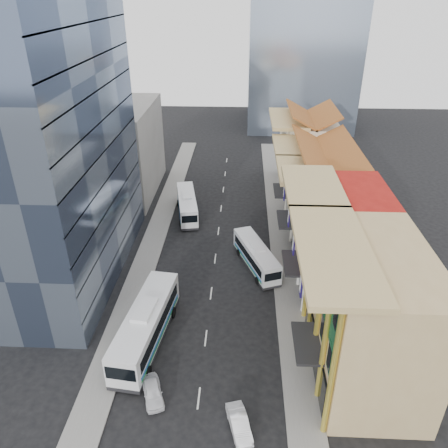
{
  "coord_description": "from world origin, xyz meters",
  "views": [
    {
      "loc": [
        3.24,
        -23.54,
        29.87
      ],
      "look_at": [
        1.15,
        20.9,
        5.55
      ],
      "focal_mm": 35.0,
      "sensor_mm": 36.0,
      "label": 1
    }
  ],
  "objects_px": {
    "shophouse_tan": "(370,315)",
    "bus_right": "(256,256)",
    "sedan_right": "(239,423)",
    "bus_left_near": "(146,325)",
    "sedan_left": "(153,392)",
    "office_tower": "(49,149)",
    "bus_left_far": "(187,204)"
  },
  "relations": [
    {
      "from": "shophouse_tan",
      "to": "bus_right",
      "type": "bearing_deg",
      "value": 120.17
    },
    {
      "from": "office_tower",
      "to": "bus_left_near",
      "type": "height_order",
      "value": "office_tower"
    },
    {
      "from": "bus_right",
      "to": "sedan_left",
      "type": "relative_size",
      "value": 2.66
    },
    {
      "from": "bus_left_near",
      "to": "sedan_left",
      "type": "distance_m",
      "value": 6.75
    },
    {
      "from": "shophouse_tan",
      "to": "bus_left_far",
      "type": "height_order",
      "value": "shophouse_tan"
    },
    {
      "from": "shophouse_tan",
      "to": "bus_left_far",
      "type": "xyz_separation_m",
      "value": [
        -18.87,
        28.71,
        -4.29
      ]
    },
    {
      "from": "bus_left_near",
      "to": "bus_right",
      "type": "relative_size",
      "value": 1.28
    },
    {
      "from": "shophouse_tan",
      "to": "bus_left_far",
      "type": "relative_size",
      "value": 1.32
    },
    {
      "from": "sedan_right",
      "to": "office_tower",
      "type": "bearing_deg",
      "value": 118.68
    },
    {
      "from": "bus_left_far",
      "to": "sedan_right",
      "type": "bearing_deg",
      "value": -87.58
    },
    {
      "from": "shophouse_tan",
      "to": "sedan_right",
      "type": "xyz_separation_m",
      "value": [
        -10.63,
        -6.68,
        -5.38
      ]
    },
    {
      "from": "bus_left_near",
      "to": "bus_right",
      "type": "height_order",
      "value": "bus_left_near"
    },
    {
      "from": "bus_right",
      "to": "sedan_left",
      "type": "xyz_separation_m",
      "value": [
        -8.8,
        -19.5,
        -0.96
      ]
    },
    {
      "from": "shophouse_tan",
      "to": "bus_right",
      "type": "distance_m",
      "value": 18.4
    },
    {
      "from": "bus_left_far",
      "to": "office_tower",
      "type": "bearing_deg",
      "value": -140.2
    },
    {
      "from": "bus_left_far",
      "to": "sedan_right",
      "type": "height_order",
      "value": "bus_left_far"
    },
    {
      "from": "bus_left_near",
      "to": "sedan_right",
      "type": "bearing_deg",
      "value": -38.32
    },
    {
      "from": "bus_left_near",
      "to": "sedan_left",
      "type": "bearing_deg",
      "value": -67.77
    },
    {
      "from": "shophouse_tan",
      "to": "sedan_right",
      "type": "relative_size",
      "value": 3.74
    },
    {
      "from": "sedan_left",
      "to": "sedan_right",
      "type": "distance_m",
      "value": 7.61
    },
    {
      "from": "office_tower",
      "to": "sedan_right",
      "type": "relative_size",
      "value": 8.01
    },
    {
      "from": "sedan_left",
      "to": "sedan_right",
      "type": "relative_size",
      "value": 0.99
    },
    {
      "from": "sedan_right",
      "to": "sedan_left",
      "type": "bearing_deg",
      "value": 143.96
    },
    {
      "from": "sedan_left",
      "to": "sedan_right",
      "type": "bearing_deg",
      "value": -40.01
    },
    {
      "from": "bus_left_near",
      "to": "sedan_left",
      "type": "xyz_separation_m",
      "value": [
        1.72,
        -6.37,
        -1.41
      ]
    },
    {
      "from": "shophouse_tan",
      "to": "sedan_right",
      "type": "height_order",
      "value": "shophouse_tan"
    },
    {
      "from": "bus_left_far",
      "to": "sedan_right",
      "type": "xyz_separation_m",
      "value": [
        8.24,
        -35.39,
        -1.09
      ]
    },
    {
      "from": "bus_left_near",
      "to": "bus_right",
      "type": "xyz_separation_m",
      "value": [
        10.52,
        13.13,
        -0.45
      ]
    },
    {
      "from": "shophouse_tan",
      "to": "office_tower",
      "type": "xyz_separation_m",
      "value": [
        -31.0,
        14.0,
        9.0
      ]
    },
    {
      "from": "bus_left_near",
      "to": "sedan_left",
      "type": "height_order",
      "value": "bus_left_near"
    },
    {
      "from": "bus_right",
      "to": "shophouse_tan",
      "type": "bearing_deg",
      "value": -80.73
    },
    {
      "from": "office_tower",
      "to": "bus_left_far",
      "type": "distance_m",
      "value": 23.24
    }
  ]
}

